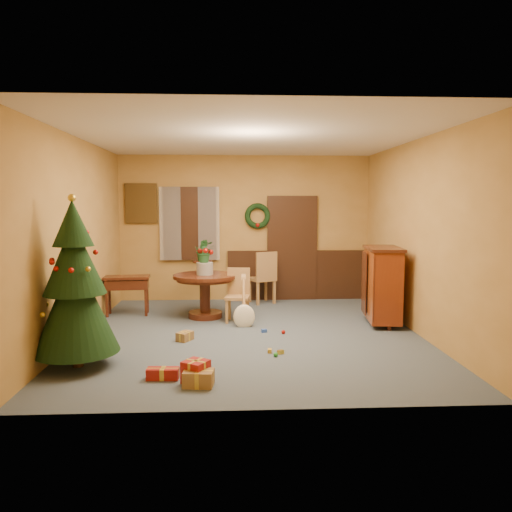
{
  "coord_description": "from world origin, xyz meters",
  "views": [
    {
      "loc": [
        -0.29,
        -7.28,
        1.94
      ],
      "look_at": [
        0.1,
        0.4,
        1.14
      ],
      "focal_mm": 35.0,
      "sensor_mm": 36.0,
      "label": 1
    }
  ],
  "objects": [
    {
      "name": "gift_b",
      "position": [
        -0.68,
        -1.98,
        0.12
      ],
      "size": [
        0.33,
        0.33,
        0.25
      ],
      "color": "maroon",
      "rests_on": "floor"
    },
    {
      "name": "dining_table",
      "position": [
        -0.73,
        1.15,
        0.52
      ],
      "size": [
        1.08,
        1.08,
        0.74
      ],
      "color": "black",
      "rests_on": "floor"
    },
    {
      "name": "room_envelope",
      "position": [
        0.21,
        2.7,
        1.12
      ],
      "size": [
        5.5,
        5.5,
        5.5
      ],
      "color": "#3A4855",
      "rests_on": "ground"
    },
    {
      "name": "toy_d",
      "position": [
        0.49,
        -0.0,
        0.03
      ],
      "size": [
        0.06,
        0.06,
        0.06
      ],
      "primitive_type": "sphere",
      "color": "#A8120B",
      "rests_on": "floor"
    },
    {
      "name": "chair_near",
      "position": [
        -0.17,
        0.89,
        0.47
      ],
      "size": [
        0.43,
        0.43,
        0.88
      ],
      "color": "olive",
      "rests_on": "floor"
    },
    {
      "name": "plant_stand",
      "position": [
        -0.81,
        1.81,
        0.56
      ],
      "size": [
        0.35,
        0.35,
        0.91
      ],
      "color": "black",
      "rests_on": "floor"
    },
    {
      "name": "gift_a",
      "position": [
        -0.64,
        -2.09,
        0.08
      ],
      "size": [
        0.34,
        0.27,
        0.17
      ],
      "color": "brown",
      "rests_on": "floor"
    },
    {
      "name": "toy_a",
      "position": [
        0.21,
        0.1,
        0.03
      ],
      "size": [
        0.09,
        0.07,
        0.05
      ],
      "primitive_type": "cube",
      "rotation": [
        0.0,
        0.0,
        0.29
      ],
      "color": "#294FB4",
      "rests_on": "floor"
    },
    {
      "name": "stand_plant",
      "position": [
        -0.81,
        1.81,
        1.1
      ],
      "size": [
        0.23,
        0.19,
        0.39
      ],
      "primitive_type": "imported",
      "rotation": [
        0.0,
        0.0,
        0.1
      ],
      "color": "#19471E",
      "rests_on": "plant_stand"
    },
    {
      "name": "sideboard",
      "position": [
        2.15,
        0.53,
        0.67
      ],
      "size": [
        0.62,
        1.03,
        1.25
      ],
      "color": "#4F1409",
      "rests_on": "floor"
    },
    {
      "name": "toy_b",
      "position": [
        0.28,
        -1.12,
        0.03
      ],
      "size": [
        0.06,
        0.06,
        0.06
      ],
      "primitive_type": "sphere",
      "color": "#25872E",
      "rests_on": "floor"
    },
    {
      "name": "guitar",
      "position": [
        -0.08,
        0.47,
        0.4
      ],
      "size": [
        0.39,
        0.55,
        0.79
      ],
      "primitive_type": null,
      "rotation": [
        -0.49,
        0.0,
        -0.1
      ],
      "color": "#F6EFCD",
      "rests_on": "floor"
    },
    {
      "name": "gift_c",
      "position": [
        -0.95,
        -0.29,
        0.06
      ],
      "size": [
        0.26,
        0.28,
        0.13
      ],
      "color": "brown",
      "rests_on": "floor"
    },
    {
      "name": "urn",
      "position": [
        -0.73,
        1.15,
        0.85
      ],
      "size": [
        0.28,
        0.28,
        0.21
      ],
      "primitive_type": "cylinder",
      "color": "slate",
      "rests_on": "dining_table"
    },
    {
      "name": "gift_d",
      "position": [
        -1.05,
        -1.86,
        0.06
      ],
      "size": [
        0.36,
        0.16,
        0.13
      ],
      "color": "maroon",
      "rests_on": "floor"
    },
    {
      "name": "toy_e",
      "position": [
        0.35,
        -1.0,
        0.03
      ],
      "size": [
        0.09,
        0.08,
        0.05
      ],
      "primitive_type": "cube",
      "rotation": [
        0.0,
        0.0,
        0.5
      ],
      "color": "gold",
      "rests_on": "floor"
    },
    {
      "name": "toy_c",
      "position": [
        0.21,
        -0.94,
        0.03
      ],
      "size": [
        0.06,
        0.08,
        0.05
      ],
      "primitive_type": "cube",
      "rotation": [
        0.0,
        0.0,
        1.46
      ],
      "color": "#BC9023",
      "rests_on": "floor"
    },
    {
      "name": "centerpiece_plant",
      "position": [
        -0.73,
        1.15,
        1.13
      ],
      "size": [
        0.32,
        0.28,
        0.36
      ],
      "primitive_type": "imported",
      "color": "#1E4C23",
      "rests_on": "urn"
    },
    {
      "name": "chair_far",
      "position": [
        0.35,
        2.29,
        0.55
      ],
      "size": [
        0.58,
        0.58,
        1.02
      ],
      "color": "olive",
      "rests_on": "floor"
    },
    {
      "name": "christmas_tree",
      "position": [
        -2.13,
        -1.37,
        0.98
      ],
      "size": [
        1.0,
        1.0,
        2.06
      ],
      "color": "#382111",
      "rests_on": "floor"
    },
    {
      "name": "writing_desk",
      "position": [
        -2.1,
        1.42,
        0.52
      ],
      "size": [
        0.8,
        0.44,
        0.69
      ],
      "color": "black",
      "rests_on": "floor"
    }
  ]
}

